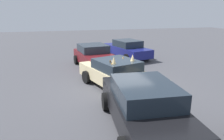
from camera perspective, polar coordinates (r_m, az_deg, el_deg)
name	(u,v)px	position (r m, az deg, el deg)	size (l,w,h in m)	color
ground_plane	(118,88)	(9.82, 1.69, -4.93)	(60.00, 60.00, 0.00)	#47474C
art_car_decorated	(118,74)	(9.62, 1.64, -1.17)	(4.95, 3.08, 1.62)	beige
parked_sedan_far_right	(127,49)	(16.07, 4.02, 5.72)	(4.69, 2.67, 1.35)	navy
parked_sedan_row_back_far	(95,56)	(13.37, -4.73, 3.75)	(4.21, 2.44, 1.39)	#5B1419
parked_sedan_behind_right	(143,105)	(6.43, 8.42, -9.45)	(4.65, 2.32, 1.49)	black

